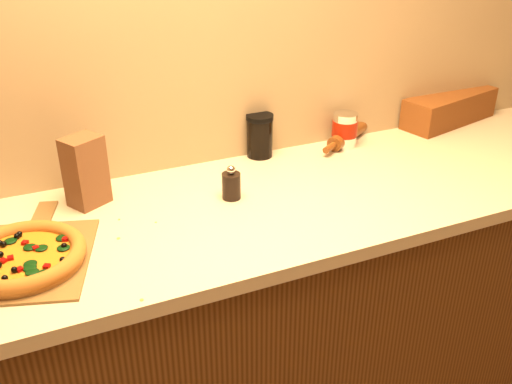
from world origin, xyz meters
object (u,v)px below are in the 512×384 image
at_px(coffee_canister, 345,129).
at_px(dark_jar, 260,135).
at_px(pizza_peel, 25,257).
at_px(rolling_pin, 350,133).
at_px(pepper_grinder, 231,185).
at_px(pizza, 23,256).

distance_m(coffee_canister, dark_jar, 0.31).
distance_m(pizza_peel, rolling_pin, 1.20).
bearing_deg(pizza_peel, rolling_pin, 33.54).
relative_size(pepper_grinder, rolling_pin, 0.31).
height_order(pizza_peel, dark_jar, dark_jar).
distance_m(pizza, dark_jar, 0.88).
height_order(pizza_peel, rolling_pin, rolling_pin).
xyz_separation_m(pizza_peel, dark_jar, (0.79, 0.34, 0.07)).
relative_size(pizza, rolling_pin, 0.87).
xyz_separation_m(pizza, pepper_grinder, (0.59, 0.12, 0.02)).
bearing_deg(coffee_canister, pizza, -163.47).
relative_size(pizza, dark_jar, 2.01).
bearing_deg(pepper_grinder, pizza, -168.40).
bearing_deg(rolling_pin, coffee_canister, -142.61).
distance_m(pizza_peel, pepper_grinder, 0.59).
xyz_separation_m(pizza_peel, rolling_pin, (1.15, 0.33, 0.02)).
xyz_separation_m(pizza_peel, pepper_grinder, (0.58, 0.09, 0.04)).
bearing_deg(pizza, rolling_pin, 17.59).
height_order(coffee_canister, dark_jar, dark_jar).
bearing_deg(pepper_grinder, dark_jar, 50.59).
relative_size(pepper_grinder, dark_jar, 0.71).
distance_m(pizza, pepper_grinder, 0.60).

